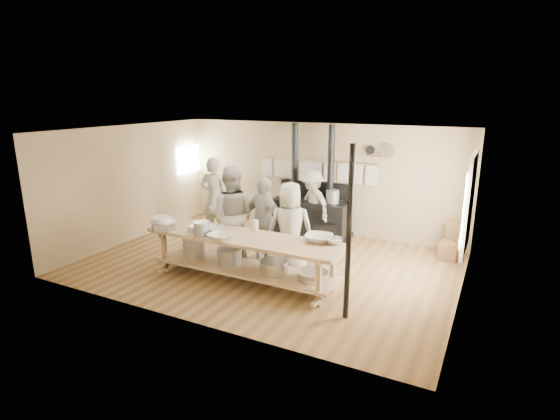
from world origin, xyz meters
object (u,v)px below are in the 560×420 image
(cook_far_left, at_px, (215,198))
(cook_center, at_px, (290,228))
(roasting_pan, at_px, (205,229))
(prep_table, at_px, (243,254))
(chair, at_px, (450,249))
(cook_left, at_px, (231,215))
(cook_right, at_px, (265,221))
(stove, at_px, (311,213))
(cook_by_window, at_px, (312,205))

(cook_far_left, bearing_deg, cook_center, 145.12)
(cook_center, height_order, roasting_pan, cook_center)
(prep_table, xyz_separation_m, chair, (3.16, 2.79, -0.29))
(cook_left, bearing_deg, roasting_pan, 70.86)
(cook_right, xyz_separation_m, roasting_pan, (-0.63, -1.07, 0.04))
(cook_left, distance_m, roasting_pan, 0.85)
(stove, xyz_separation_m, cook_center, (0.55, -2.27, 0.34))
(cook_far_left, height_order, roasting_pan, cook_far_left)
(cook_far_left, bearing_deg, roasting_pan, 110.28)
(prep_table, height_order, cook_right, cook_right)
(stove, height_order, cook_right, stove)
(cook_center, bearing_deg, roasting_pan, 9.89)
(cook_center, bearing_deg, prep_table, 29.34)
(cook_by_window, height_order, roasting_pan, cook_by_window)
(cook_center, relative_size, roasting_pan, 3.40)
(cook_far_left, relative_size, cook_right, 1.09)
(cook_right, distance_m, cook_by_window, 1.83)
(stove, distance_m, roasting_pan, 3.24)
(cook_far_left, distance_m, chair, 5.20)
(chair, bearing_deg, cook_far_left, -156.01)
(prep_table, distance_m, chair, 4.23)
(chair, relative_size, roasting_pan, 1.55)
(stove, relative_size, cook_center, 1.52)
(cook_far_left, height_order, cook_right, cook_far_left)
(stove, xyz_separation_m, chair, (3.16, -0.22, -0.29))
(cook_far_left, distance_m, cook_center, 2.70)
(cook_far_left, relative_size, chair, 2.40)
(cook_left, bearing_deg, chair, -170.86)
(cook_far_left, bearing_deg, prep_table, 125.08)
(cook_left, height_order, cook_center, cook_left)
(cook_left, relative_size, chair, 2.47)
(cook_center, relative_size, cook_by_window, 1.07)
(cook_right, distance_m, chair, 3.80)
(cook_by_window, distance_m, roasting_pan, 3.01)
(prep_table, xyz_separation_m, cook_right, (-0.10, 0.95, 0.34))
(cook_by_window, bearing_deg, chair, 26.54)
(stove, distance_m, cook_by_window, 0.40)
(cook_by_window, bearing_deg, roasting_pan, -80.66)
(prep_table, relative_size, cook_right, 2.08)
(cook_left, distance_m, cook_right, 0.67)
(cook_by_window, xyz_separation_m, chair, (3.02, 0.03, -0.57))
(cook_center, height_order, cook_by_window, cook_center)
(cook_left, bearing_deg, cook_by_window, -131.74)
(cook_far_left, bearing_deg, cook_by_window, -166.54)
(cook_far_left, relative_size, cook_left, 0.97)
(prep_table, height_order, cook_left, cook_left)
(cook_center, distance_m, chair, 3.37)
(stove, bearing_deg, cook_left, -107.51)
(stove, distance_m, cook_right, 2.10)
(stove, relative_size, cook_by_window, 1.63)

